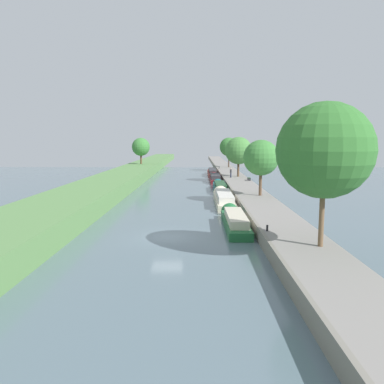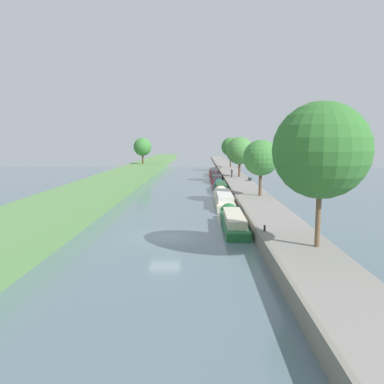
{
  "view_description": "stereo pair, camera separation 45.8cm",
  "coord_description": "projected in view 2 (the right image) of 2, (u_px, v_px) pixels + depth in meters",
  "views": [
    {
      "loc": [
        2.44,
        -29.91,
        7.74
      ],
      "look_at": [
        1.75,
        19.5,
        1.0
      ],
      "focal_mm": 35.62,
      "sensor_mm": 36.0,
      "label": 1
    },
    {
      "loc": [
        2.9,
        -29.9,
        7.74
      ],
      "look_at": [
        1.75,
        19.5,
        1.0
      ],
      "focal_mm": 35.62,
      "sensor_mm": 36.0,
      "label": 2
    }
  ],
  "objects": [
    {
      "name": "narrowboat_green",
      "position": [
        233.0,
        220.0,
        34.37
      ],
      "size": [
        1.89,
        10.88,
        1.94
      ],
      "color": "#1E6033",
      "rests_on": "ground_plane"
    },
    {
      "name": "person_walking",
      "position": [
        232.0,
        173.0,
        68.45
      ],
      "size": [
        0.34,
        0.34,
        1.66
      ],
      "color": "#282D42",
      "rests_on": "right_towpath"
    },
    {
      "name": "tree_rightbank_near",
      "position": [
        321.0,
        150.0,
        23.23
      ],
      "size": [
        5.95,
        5.95,
        9.03
      ],
      "color": "brown",
      "rests_on": "right_towpath"
    },
    {
      "name": "right_towpath",
      "position": [
        282.0,
        231.0,
        30.44
      ],
      "size": [
        4.2,
        260.0,
        1.07
      ],
      "color": "gray",
      "rests_on": "ground_plane"
    },
    {
      "name": "left_grassy_bank",
      "position": [
        29.0,
        224.0,
        30.86
      ],
      "size": [
        7.5,
        260.0,
        1.98
      ],
      "color": "#5B894C",
      "rests_on": "ground_plane"
    },
    {
      "name": "tree_rightbank_far",
      "position": [
        231.0,
        147.0,
        94.15
      ],
      "size": [
        4.62,
        4.62,
        7.33
      ],
      "color": "#4C3828",
      "rests_on": "right_towpath"
    },
    {
      "name": "narrowboat_teal",
      "position": [
        220.0,
        187.0,
        59.3
      ],
      "size": [
        1.81,
        11.55,
        1.8
      ],
      "color": "#195B60",
      "rests_on": "ground_plane"
    },
    {
      "name": "ground_plane",
      "position": [
        165.0,
        237.0,
        30.73
      ],
      "size": [
        160.0,
        160.0,
        0.0
      ],
      "primitive_type": "plane",
      "color": "slate"
    },
    {
      "name": "narrowboat_cream",
      "position": [
        223.0,
        198.0,
        47.21
      ],
      "size": [
        2.13,
        13.14,
        2.13
      ],
      "color": "beige",
      "rests_on": "ground_plane"
    },
    {
      "name": "park_bench",
      "position": [
        250.0,
        178.0,
        63.4
      ],
      "size": [
        0.44,
        1.5,
        0.47
      ],
      "color": "#333338",
      "rests_on": "right_towpath"
    },
    {
      "name": "tree_rightbank_midnear",
      "position": [
        261.0,
        158.0,
        45.59
      ],
      "size": [
        4.3,
        4.3,
        6.73
      ],
      "color": "brown",
      "rests_on": "right_towpath"
    },
    {
      "name": "mooring_bollard_far",
      "position": [
        221.0,
        168.0,
        90.33
      ],
      "size": [
        0.16,
        0.16,
        0.45
      ],
      "color": "black",
      "rests_on": "right_towpath"
    },
    {
      "name": "tree_rightbank_midfar",
      "position": [
        240.0,
        151.0,
        69.67
      ],
      "size": [
        5.01,
        5.01,
        7.27
      ],
      "color": "brown",
      "rests_on": "right_towpath"
    },
    {
      "name": "narrowboat_red",
      "position": [
        214.0,
        173.0,
        84.46
      ],
      "size": [
        1.8,
        13.52,
        1.94
      ],
      "color": "maroon",
      "rests_on": "ground_plane"
    },
    {
      "name": "stone_quay",
      "position": [
        254.0,
        230.0,
        30.49
      ],
      "size": [
        0.25,
        260.0,
        1.12
      ],
      "color": "gray",
      "rests_on": "ground_plane"
    },
    {
      "name": "mooring_bollard_near",
      "position": [
        265.0,
        228.0,
        28.09
      ],
      "size": [
        0.16,
        0.16,
        0.45
      ],
      "color": "black",
      "rests_on": "right_towpath"
    },
    {
      "name": "tree_leftbank_downstream",
      "position": [
        143.0,
        147.0,
        92.39
      ],
      "size": [
        4.35,
        4.35,
        6.33
      ],
      "color": "brown",
      "rests_on": "left_grassy_bank"
    },
    {
      "name": "narrowboat_maroon",
      "position": [
        216.0,
        178.0,
        72.18
      ],
      "size": [
        1.96,
        11.01,
        2.01
      ],
      "color": "maroon",
      "rests_on": "ground_plane"
    }
  ]
}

